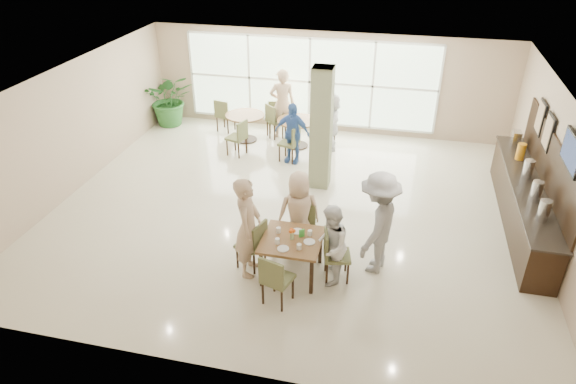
% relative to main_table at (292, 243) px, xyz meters
% --- Properties ---
extents(ground, '(10.00, 10.00, 0.00)m').
position_rel_main_table_xyz_m(ground, '(-0.50, 2.17, -0.67)').
color(ground, beige).
rests_on(ground, ground).
extents(room_shell, '(10.00, 10.00, 10.00)m').
position_rel_main_table_xyz_m(room_shell, '(-0.50, 2.17, 1.04)').
color(room_shell, white).
rests_on(room_shell, ground).
extents(window_bank, '(7.00, 0.04, 7.00)m').
position_rel_main_table_xyz_m(window_bank, '(-1.00, 6.63, 0.73)').
color(window_bank, silver).
rests_on(window_bank, ground).
extents(column, '(0.45, 0.45, 2.80)m').
position_rel_main_table_xyz_m(column, '(-0.10, 3.37, 0.73)').
color(column, '#6D7350').
rests_on(column, ground).
extents(main_table, '(1.03, 1.03, 0.75)m').
position_rel_main_table_xyz_m(main_table, '(0.00, 0.00, 0.00)').
color(main_table, brown).
rests_on(main_table, ground).
extents(round_table_left, '(1.07, 1.07, 0.75)m').
position_rel_main_table_xyz_m(round_table_left, '(-2.53, 5.44, -0.10)').
color(round_table_left, brown).
rests_on(round_table_left, ground).
extents(round_table_right, '(1.07, 1.07, 0.75)m').
position_rel_main_table_xyz_m(round_table_right, '(-1.07, 5.37, -0.10)').
color(round_table_right, brown).
rests_on(round_table_right, ground).
extents(chairs_main_table, '(2.10, 1.96, 0.95)m').
position_rel_main_table_xyz_m(chairs_main_table, '(-0.01, 0.01, -0.19)').
color(chairs_main_table, '#566135').
rests_on(chairs_main_table, ground).
extents(chairs_table_left, '(2.05, 2.01, 0.95)m').
position_rel_main_table_xyz_m(chairs_table_left, '(-2.52, 5.45, -0.19)').
color(chairs_table_left, '#566135').
rests_on(chairs_table_left, ground).
extents(chairs_table_right, '(2.04, 1.99, 0.95)m').
position_rel_main_table_xyz_m(chairs_table_right, '(-1.07, 5.37, -0.19)').
color(chairs_table_right, '#566135').
rests_on(chairs_table_right, ground).
extents(tabletop_clutter, '(0.72, 0.76, 0.21)m').
position_rel_main_table_xyz_m(tabletop_clutter, '(0.03, -0.02, 0.14)').
color(tabletop_clutter, white).
rests_on(tabletop_clutter, main_table).
extents(buffet_counter, '(0.64, 4.70, 1.95)m').
position_rel_main_table_xyz_m(buffet_counter, '(4.20, 2.68, -0.11)').
color(buffet_counter, black).
rests_on(buffet_counter, ground).
extents(wall_tv, '(0.06, 1.00, 0.58)m').
position_rel_main_table_xyz_m(wall_tv, '(4.44, 1.57, 1.48)').
color(wall_tv, black).
rests_on(wall_tv, ground).
extents(framed_art_a, '(0.05, 0.55, 0.70)m').
position_rel_main_table_xyz_m(framed_art_a, '(4.45, 3.17, 1.18)').
color(framed_art_a, black).
rests_on(framed_art_a, ground).
extents(framed_art_b, '(0.05, 0.55, 0.70)m').
position_rel_main_table_xyz_m(framed_art_b, '(4.45, 3.97, 1.18)').
color(framed_art_b, black).
rests_on(framed_art_b, ground).
extents(potted_plant, '(1.79, 1.79, 1.56)m').
position_rel_main_table_xyz_m(potted_plant, '(-5.00, 6.05, 0.12)').
color(potted_plant, '#286428').
rests_on(potted_plant, ground).
extents(teen_left, '(0.49, 0.71, 1.87)m').
position_rel_main_table_xyz_m(teen_left, '(-0.75, -0.09, 0.27)').
color(teen_left, tan).
rests_on(teen_left, ground).
extents(teen_far, '(0.90, 0.70, 1.63)m').
position_rel_main_table_xyz_m(teen_far, '(-0.04, 0.76, 0.15)').
color(teen_far, tan).
rests_on(teen_far, ground).
extents(teen_right, '(0.62, 0.77, 1.49)m').
position_rel_main_table_xyz_m(teen_right, '(0.68, -0.03, 0.08)').
color(teen_right, white).
rests_on(teen_right, ground).
extents(teen_standing, '(1.00, 1.38, 1.92)m').
position_rel_main_table_xyz_m(teen_standing, '(1.41, 0.51, 0.29)').
color(teen_standing, '#959497').
rests_on(teen_standing, ground).
extents(adult_a, '(0.97, 0.64, 1.56)m').
position_rel_main_table_xyz_m(adult_a, '(-1.00, 4.43, 0.11)').
color(adult_a, '#3961AC').
rests_on(adult_a, ground).
extents(adult_b, '(0.81, 1.49, 1.53)m').
position_rel_main_table_xyz_m(adult_b, '(-0.17, 5.44, 0.10)').
color(adult_b, white).
rests_on(adult_b, ground).
extents(adult_standing, '(0.82, 0.66, 1.93)m').
position_rel_main_table_xyz_m(adult_standing, '(-1.60, 5.92, 0.30)').
color(adult_standing, tan).
rests_on(adult_standing, ground).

